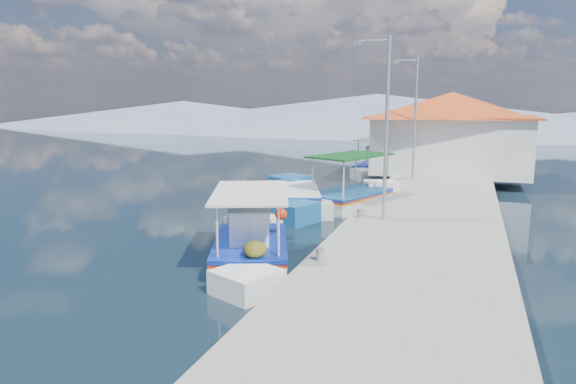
% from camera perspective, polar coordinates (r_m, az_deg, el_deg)
% --- Properties ---
extents(ground, '(160.00, 160.00, 0.00)m').
position_cam_1_polar(ground, '(17.29, -5.94, -4.96)').
color(ground, black).
rests_on(ground, ground).
extents(quay, '(5.00, 44.00, 0.50)m').
position_cam_1_polar(quay, '(21.53, 15.57, -1.57)').
color(quay, gray).
rests_on(quay, ground).
extents(bollards, '(0.20, 17.20, 0.30)m').
position_cam_1_polar(bollards, '(20.95, 9.74, -0.54)').
color(bollards, '#A5A8AD').
rests_on(bollards, quay).
extents(main_caique, '(3.55, 6.32, 2.23)m').
position_cam_1_polar(main_caique, '(14.60, -3.95, -6.04)').
color(main_caique, white).
rests_on(main_caique, ground).
extents(caique_green_canopy, '(3.62, 6.14, 2.49)m').
position_cam_1_polar(caique_green_canopy, '(21.88, 6.76, -0.75)').
color(caique_green_canopy, white).
rests_on(caique_green_canopy, ground).
extents(caique_blue_hull, '(3.76, 6.75, 1.28)m').
position_cam_1_polar(caique_blue_hull, '(21.68, 0.60, -0.85)').
color(caique_blue_hull, '#165487').
rests_on(caique_blue_hull, ground).
extents(caique_far, '(2.49, 6.88, 2.42)m').
position_cam_1_polar(caique_far, '(31.78, 9.94, 2.73)').
color(caique_far, white).
rests_on(caique_far, ground).
extents(harbor_building, '(10.49, 10.49, 4.40)m').
position_cam_1_polar(harbor_building, '(30.13, 17.59, 6.45)').
color(harbor_building, white).
rests_on(harbor_building, quay).
extents(lamp_post_near, '(1.21, 0.14, 6.00)m').
position_cam_1_polar(lamp_post_near, '(17.29, 10.54, 7.86)').
color(lamp_post_near, '#A5A8AD').
rests_on(lamp_post_near, quay).
extents(lamp_post_far, '(1.21, 0.14, 6.00)m').
position_cam_1_polar(lamp_post_far, '(26.21, 13.67, 8.50)').
color(lamp_post_far, '#A5A8AD').
rests_on(lamp_post_far, quay).
extents(mountain_ridge, '(171.40, 96.00, 5.50)m').
position_cam_1_polar(mountain_ridge, '(71.11, 19.05, 7.69)').
color(mountain_ridge, slate).
rests_on(mountain_ridge, ground).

